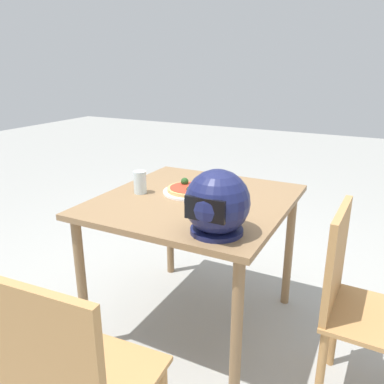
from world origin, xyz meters
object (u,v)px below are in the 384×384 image
object	(u,v)px
dining_table	(195,215)
pizza	(190,188)
drinking_glass	(140,182)
chair_far	(75,384)
motorcycle_helmet	(217,203)
chair_side	(355,299)

from	to	relation	value
dining_table	pizza	bearing A→B (deg)	-45.69
drinking_glass	chair_far	bearing A→B (deg)	112.78
dining_table	motorcycle_helmet	distance (m)	0.50
pizza	chair_far	distance (m)	1.17
chair_side	motorcycle_helmet	bearing A→B (deg)	19.14
drinking_glass	chair_far	size ratio (longest dim) A/B	0.14
motorcycle_helmet	chair_side	bearing A→B (deg)	-160.86
pizza	chair_side	xyz separation A→B (m)	(-0.91, 0.22, -0.30)
dining_table	drinking_glass	distance (m)	0.35
dining_table	chair_side	bearing A→B (deg)	169.59
dining_table	chair_side	world-z (taller)	chair_side
chair_far	drinking_glass	bearing A→B (deg)	-67.22
drinking_glass	dining_table	bearing A→B (deg)	-169.41
dining_table	chair_far	distance (m)	1.07
motorcycle_helmet	chair_far	size ratio (longest dim) A/B	0.30
pizza	dining_table	bearing A→B (deg)	134.31
motorcycle_helmet	drinking_glass	world-z (taller)	motorcycle_helmet
drinking_glass	chair_far	world-z (taller)	drinking_glass
pizza	chair_far	xyz separation A→B (m)	(-0.18, 1.12, -0.30)
pizza	chair_far	bearing A→B (deg)	98.94
dining_table	pizza	world-z (taller)	pizza
dining_table	pizza	distance (m)	0.15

